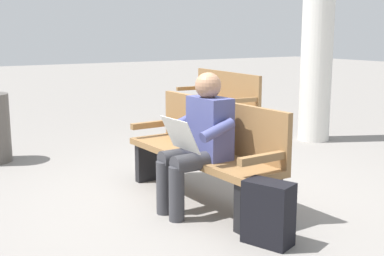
{
  "coord_description": "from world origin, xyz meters",
  "views": [
    {
      "loc": [
        -3.71,
        2.39,
        1.51
      ],
      "look_at": [
        -0.11,
        0.15,
        0.7
      ],
      "focal_mm": 47.37,
      "sensor_mm": 36.0,
      "label": 1
    }
  ],
  "objects_px": {
    "bench_far": "(219,100)",
    "support_pillar": "(318,19)",
    "backpack": "(269,213)",
    "person_seated": "(199,139)",
    "bench_near": "(206,150)"
  },
  "relations": [
    {
      "from": "bench_far",
      "to": "support_pillar",
      "type": "xyz_separation_m",
      "value": [
        -1.35,
        -0.69,
        1.22
      ]
    },
    {
      "from": "bench_far",
      "to": "backpack",
      "type": "bearing_deg",
      "value": 154.21
    },
    {
      "from": "person_seated",
      "to": "backpack",
      "type": "height_order",
      "value": "person_seated"
    },
    {
      "from": "bench_near",
      "to": "backpack",
      "type": "relative_size",
      "value": 3.91
    },
    {
      "from": "bench_near",
      "to": "person_seated",
      "type": "relative_size",
      "value": 1.54
    },
    {
      "from": "bench_near",
      "to": "backpack",
      "type": "bearing_deg",
      "value": 168.7
    },
    {
      "from": "backpack",
      "to": "bench_near",
      "type": "bearing_deg",
      "value": -9.12
    },
    {
      "from": "person_seated",
      "to": "backpack",
      "type": "bearing_deg",
      "value": -178.72
    },
    {
      "from": "bench_near",
      "to": "person_seated",
      "type": "distance_m",
      "value": 0.36
    },
    {
      "from": "person_seated",
      "to": "bench_far",
      "type": "bearing_deg",
      "value": -39.66
    },
    {
      "from": "person_seated",
      "to": "bench_far",
      "type": "distance_m",
      "value": 3.69
    },
    {
      "from": "bench_near",
      "to": "backpack",
      "type": "height_order",
      "value": "bench_near"
    },
    {
      "from": "bench_near",
      "to": "backpack",
      "type": "distance_m",
      "value": 1.12
    },
    {
      "from": "bench_near",
      "to": "bench_far",
      "type": "height_order",
      "value": "same"
    },
    {
      "from": "bench_far",
      "to": "support_pillar",
      "type": "bearing_deg",
      "value": -148.52
    }
  ]
}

